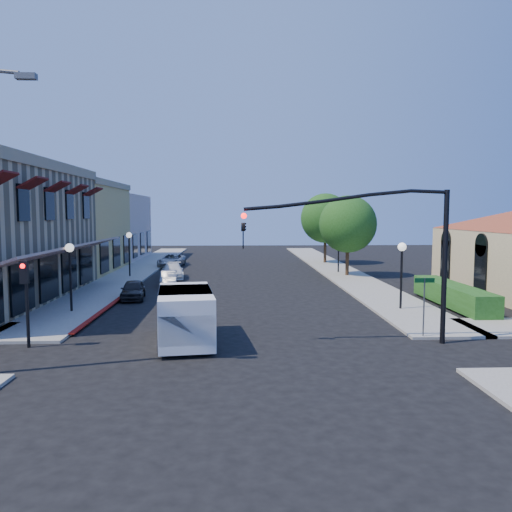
{
  "coord_description": "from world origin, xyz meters",
  "views": [
    {
      "loc": [
        -0.09,
        -17.43,
        5.13
      ],
      "look_at": [
        1.06,
        11.41,
        2.6
      ],
      "focal_mm": 35.0,
      "sensor_mm": 36.0,
      "label": 1
    }
  ],
  "objects_px": {
    "street_name_sign": "(424,298)",
    "street_tree_a": "(348,224)",
    "parked_car_b": "(169,279)",
    "secondary_signal": "(25,288)",
    "parked_car_d": "(172,260)",
    "lamppost_left_far": "(129,243)",
    "parked_car_c": "(173,271)",
    "street_tree_b": "(325,218)",
    "parked_car_a": "(133,290)",
    "lamppost_left_near": "(70,260)",
    "lamppost_right_far": "(339,241)",
    "lamppost_right_near": "(402,259)",
    "signal_mast_arm": "(391,240)",
    "white_van": "(185,313)"
  },
  "relations": [
    {
      "from": "parked_car_c",
      "to": "lamppost_left_near",
      "type": "bearing_deg",
      "value": -112.37
    },
    {
      "from": "lamppost_left_near",
      "to": "lamppost_right_far",
      "type": "bearing_deg",
      "value": 43.26
    },
    {
      "from": "secondary_signal",
      "to": "parked_car_d",
      "type": "bearing_deg",
      "value": 86.35
    },
    {
      "from": "street_name_sign",
      "to": "parked_car_b",
      "type": "relative_size",
      "value": 0.79
    },
    {
      "from": "lamppost_left_near",
      "to": "parked_car_a",
      "type": "relative_size",
      "value": 1.08
    },
    {
      "from": "parked_car_a",
      "to": "parked_car_b",
      "type": "xyz_separation_m",
      "value": [
        1.4,
        5.23,
        -0.04
      ]
    },
    {
      "from": "lamppost_right_far",
      "to": "street_tree_b",
      "type": "bearing_deg",
      "value": 87.85
    },
    {
      "from": "street_tree_b",
      "to": "lamppost_right_near",
      "type": "relative_size",
      "value": 1.97
    },
    {
      "from": "street_name_sign",
      "to": "white_van",
      "type": "relative_size",
      "value": 0.51
    },
    {
      "from": "street_tree_b",
      "to": "parked_car_d",
      "type": "relative_size",
      "value": 1.57
    },
    {
      "from": "lamppost_left_far",
      "to": "lamppost_right_near",
      "type": "bearing_deg",
      "value": -39.47
    },
    {
      "from": "signal_mast_arm",
      "to": "street_name_sign",
      "type": "bearing_deg",
      "value": 23.2
    },
    {
      "from": "street_name_sign",
      "to": "parked_car_b",
      "type": "distance_m",
      "value": 19.45
    },
    {
      "from": "white_van",
      "to": "parked_car_c",
      "type": "xyz_separation_m",
      "value": [
        -2.95,
        19.36,
        -0.63
      ]
    },
    {
      "from": "signal_mast_arm",
      "to": "white_van",
      "type": "bearing_deg",
      "value": 176.73
    },
    {
      "from": "secondary_signal",
      "to": "white_van",
      "type": "bearing_deg",
      "value": 5.26
    },
    {
      "from": "secondary_signal",
      "to": "parked_car_a",
      "type": "xyz_separation_m",
      "value": [
        1.8,
        10.59,
        -1.75
      ]
    },
    {
      "from": "street_tree_a",
      "to": "lamppost_left_far",
      "type": "distance_m",
      "value": 17.36
    },
    {
      "from": "lamppost_left_far",
      "to": "parked_car_a",
      "type": "xyz_separation_m",
      "value": [
        2.3,
        -10.0,
        -2.17
      ]
    },
    {
      "from": "parked_car_c",
      "to": "street_tree_a",
      "type": "bearing_deg",
      "value": -4.94
    },
    {
      "from": "street_tree_a",
      "to": "street_name_sign",
      "type": "xyz_separation_m",
      "value": [
        -1.3,
        -19.8,
        -2.5
      ]
    },
    {
      "from": "street_tree_b",
      "to": "secondary_signal",
      "type": "bearing_deg",
      "value": -118.77
    },
    {
      "from": "parked_car_b",
      "to": "secondary_signal",
      "type": "bearing_deg",
      "value": -106.82
    },
    {
      "from": "street_tree_b",
      "to": "parked_car_c",
      "type": "bearing_deg",
      "value": -142.31
    },
    {
      "from": "lamppost_left_near",
      "to": "signal_mast_arm",
      "type": "bearing_deg",
      "value": -24.37
    },
    {
      "from": "street_name_sign",
      "to": "lamppost_right_near",
      "type": "relative_size",
      "value": 0.7
    },
    {
      "from": "signal_mast_arm",
      "to": "parked_car_d",
      "type": "distance_m",
      "value": 30.82
    },
    {
      "from": "lamppost_left_near",
      "to": "lamppost_right_far",
      "type": "xyz_separation_m",
      "value": [
        17.0,
        16.0,
        0.0
      ]
    },
    {
      "from": "street_tree_b",
      "to": "lamppost_right_near",
      "type": "xyz_separation_m",
      "value": [
        -0.3,
        -24.0,
        -1.81
      ]
    },
    {
      "from": "signal_mast_arm",
      "to": "secondary_signal",
      "type": "xyz_separation_m",
      "value": [
        -13.86,
        -0.09,
        -1.77
      ]
    },
    {
      "from": "secondary_signal",
      "to": "parked_car_b",
      "type": "xyz_separation_m",
      "value": [
        3.2,
        15.82,
        -1.79
      ]
    },
    {
      "from": "street_name_sign",
      "to": "parked_car_b",
      "type": "height_order",
      "value": "street_name_sign"
    },
    {
      "from": "secondary_signal",
      "to": "parked_car_d",
      "type": "xyz_separation_m",
      "value": [
        1.8,
        28.24,
        -1.7
      ]
    },
    {
      "from": "white_van",
      "to": "parked_car_a",
      "type": "relative_size",
      "value": 1.48
    },
    {
      "from": "secondary_signal",
      "to": "parked_car_b",
      "type": "height_order",
      "value": "secondary_signal"
    },
    {
      "from": "street_name_sign",
      "to": "street_tree_a",
      "type": "bearing_deg",
      "value": 86.24
    },
    {
      "from": "street_tree_b",
      "to": "lamppost_right_far",
      "type": "xyz_separation_m",
      "value": [
        -0.3,
        -8.0,
        -1.81
      ]
    },
    {
      "from": "lamppost_right_near",
      "to": "lamppost_right_far",
      "type": "relative_size",
      "value": 1.0
    },
    {
      "from": "street_tree_a",
      "to": "parked_car_b",
      "type": "bearing_deg",
      "value": -160.66
    },
    {
      "from": "lamppost_left_near",
      "to": "parked_car_d",
      "type": "xyz_separation_m",
      "value": [
        2.3,
        21.65,
        -2.12
      ]
    },
    {
      "from": "lamppost_left_near",
      "to": "lamppost_right_far",
      "type": "distance_m",
      "value": 23.35
    },
    {
      "from": "lamppost_left_near",
      "to": "parked_car_d",
      "type": "bearing_deg",
      "value": 83.94
    },
    {
      "from": "street_tree_b",
      "to": "parked_car_b",
      "type": "xyz_separation_m",
      "value": [
        -13.6,
        -14.77,
        -4.02
      ]
    },
    {
      "from": "parked_car_a",
      "to": "parked_car_d",
      "type": "height_order",
      "value": "parked_car_d"
    },
    {
      "from": "parked_car_d",
      "to": "street_tree_b",
      "type": "bearing_deg",
      "value": 13.61
    },
    {
      "from": "lamppost_left_far",
      "to": "parked_car_c",
      "type": "bearing_deg",
      "value": -11.32
    },
    {
      "from": "signal_mast_arm",
      "to": "parked_car_a",
      "type": "relative_size",
      "value": 2.42
    },
    {
      "from": "secondary_signal",
      "to": "lamppost_right_far",
      "type": "bearing_deg",
      "value": 53.86
    },
    {
      "from": "street_tree_a",
      "to": "parked_car_a",
      "type": "height_order",
      "value": "street_tree_a"
    },
    {
      "from": "parked_car_b",
      "to": "parked_car_d",
      "type": "relative_size",
      "value": 0.71
    }
  ]
}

